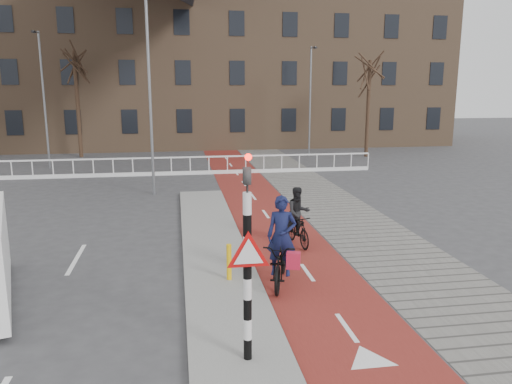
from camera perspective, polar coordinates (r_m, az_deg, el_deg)
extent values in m
plane|color=#38383A|center=(10.80, 0.75, -13.45)|extent=(120.00, 120.00, 0.00)
cube|color=maroon|center=(20.40, 0.13, -1.16)|extent=(2.50, 60.00, 0.01)
cube|color=slate|center=(21.02, 7.69, -0.87)|extent=(3.00, 60.00, 0.01)
cube|color=gray|center=(14.39, -4.75, -6.61)|extent=(1.80, 16.00, 0.12)
cylinder|color=black|center=(8.28, -0.98, -9.84)|extent=(0.14, 0.14, 2.88)
imported|color=black|center=(7.79, -1.03, 2.84)|extent=(0.13, 0.16, 0.80)
cylinder|color=#FF0C05|center=(7.62, -0.89, 4.01)|extent=(0.11, 0.02, 0.11)
cylinder|color=yellow|center=(11.97, -3.10, -7.98)|extent=(0.12, 0.12, 0.87)
imported|color=black|center=(11.95, 2.91, -7.99)|extent=(1.32, 2.21, 1.10)
imported|color=#11163B|center=(11.75, 2.95, -5.03)|extent=(0.80, 0.64, 1.91)
cube|color=#BB1A36|center=(11.43, 4.29, -7.81)|extent=(0.36, 0.29, 0.38)
imported|color=black|center=(14.84, 4.79, -4.28)|extent=(0.71, 1.66, 0.97)
imported|color=black|center=(14.71, 4.83, -2.36)|extent=(0.82, 0.69, 1.52)
cube|color=#1C781A|center=(12.13, -26.70, -6.96)|extent=(0.88, 2.85, 0.55)
cylinder|color=black|center=(11.13, -26.99, -12.20)|extent=(0.41, 0.69, 0.65)
cylinder|color=black|center=(14.09, -26.86, -7.19)|extent=(0.41, 0.69, 0.65)
cube|color=silver|center=(27.07, -16.06, 3.67)|extent=(28.00, 0.08, 0.08)
cube|color=silver|center=(27.20, -15.96, 1.90)|extent=(28.00, 0.10, 0.20)
cube|color=#7F6047|center=(41.66, -11.20, 13.62)|extent=(46.00, 10.00, 12.00)
cylinder|color=black|center=(35.26, -19.71, 9.35)|extent=(0.25, 0.25, 6.90)
cylinder|color=black|center=(34.36, 12.69, 9.21)|extent=(0.25, 0.25, 6.32)
cylinder|color=slate|center=(21.87, -12.02, 10.52)|extent=(0.12, 0.12, 8.36)
cylinder|color=slate|center=(31.04, -23.04, 9.51)|extent=(0.12, 0.12, 7.63)
cylinder|color=slate|center=(33.91, 6.20, 10.14)|extent=(0.12, 0.12, 7.19)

